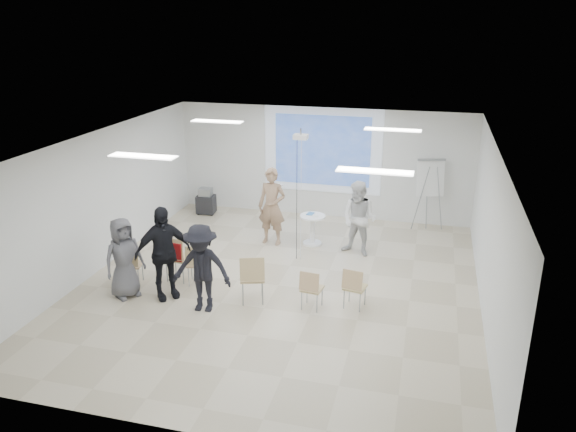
% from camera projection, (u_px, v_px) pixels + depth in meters
% --- Properties ---
extents(floor, '(8.00, 9.00, 0.10)m').
position_uv_depth(floor, '(278.00, 288.00, 11.63)').
color(floor, beige).
rests_on(floor, ground).
extents(ceiling, '(8.00, 9.00, 0.10)m').
position_uv_depth(ceiling, '(277.00, 140.00, 10.58)').
color(ceiling, white).
rests_on(ceiling, wall_back).
extents(wall_back, '(8.00, 0.10, 3.00)m').
position_uv_depth(wall_back, '(323.00, 162.00, 15.25)').
color(wall_back, silver).
rests_on(wall_back, floor).
extents(wall_left, '(0.10, 9.00, 3.00)m').
position_uv_depth(wall_left, '(97.00, 201.00, 12.06)').
color(wall_left, silver).
rests_on(wall_left, floor).
extents(wall_right, '(0.10, 9.00, 3.00)m').
position_uv_depth(wall_right, '(493.00, 236.00, 10.15)').
color(wall_right, silver).
rests_on(wall_right, floor).
extents(projection_halo, '(3.20, 0.01, 2.30)m').
position_uv_depth(projection_halo, '(322.00, 150.00, 15.07)').
color(projection_halo, silver).
rests_on(projection_halo, wall_back).
extents(projection_image, '(2.60, 0.01, 1.90)m').
position_uv_depth(projection_image, '(322.00, 151.00, 15.06)').
color(projection_image, '#3257AB').
rests_on(projection_image, wall_back).
extents(pedestal_table, '(0.70, 0.70, 0.77)m').
position_uv_depth(pedestal_table, '(312.00, 228.00, 13.57)').
color(pedestal_table, white).
rests_on(pedestal_table, floor).
extents(player_left, '(0.83, 0.60, 2.14)m').
position_uv_depth(player_left, '(272.00, 202.00, 13.43)').
color(player_left, '#A27F63').
rests_on(player_left, floor).
extents(player_right, '(1.12, 1.01, 1.94)m').
position_uv_depth(player_right, '(359.00, 215.00, 12.82)').
color(player_right, white).
rests_on(player_right, floor).
extents(controller_left, '(0.05, 0.13, 0.04)m').
position_uv_depth(controller_left, '(282.00, 186.00, 13.50)').
color(controller_left, silver).
rests_on(controller_left, player_left).
extents(controller_right, '(0.07, 0.12, 0.04)m').
position_uv_depth(controller_right, '(354.00, 197.00, 12.97)').
color(controller_right, white).
rests_on(controller_right, player_right).
extents(chair_far_left, '(0.49, 0.52, 0.86)m').
position_uv_depth(chair_far_left, '(130.00, 263.00, 11.45)').
color(chair_far_left, tan).
rests_on(chair_far_left, floor).
extents(chair_left_mid, '(0.49, 0.52, 0.99)m').
position_uv_depth(chair_left_mid, '(176.00, 255.00, 11.62)').
color(chair_left_mid, '#CEB777').
rests_on(chair_left_mid, floor).
extents(chair_left_inner, '(0.51, 0.53, 0.90)m').
position_uv_depth(chair_left_inner, '(197.00, 261.00, 11.47)').
color(chair_left_inner, tan).
rests_on(chair_left_inner, floor).
extents(chair_center, '(0.60, 0.63, 1.00)m').
position_uv_depth(chair_center, '(252.00, 275.00, 10.71)').
color(chair_center, tan).
rests_on(chair_center, floor).
extents(chair_right_inner, '(0.42, 0.45, 0.81)m').
position_uv_depth(chair_right_inner, '(311.00, 287.00, 10.51)').
color(chair_right_inner, tan).
rests_on(chair_right_inner, floor).
extents(chair_right_far, '(0.46, 0.48, 0.84)m').
position_uv_depth(chair_right_far, '(354.00, 285.00, 10.53)').
color(chair_right_far, '#CFB978').
rests_on(chair_right_far, floor).
extents(red_jacket, '(0.41, 0.11, 0.38)m').
position_uv_depth(red_jacket, '(173.00, 252.00, 11.46)').
color(red_jacket, maroon).
rests_on(red_jacket, chair_left_mid).
extents(laptop, '(0.37, 0.31, 0.03)m').
position_uv_depth(laptop, '(198.00, 261.00, 11.58)').
color(laptop, black).
rests_on(laptop, chair_left_inner).
extents(audience_left, '(1.43, 1.41, 2.16)m').
position_uv_depth(audience_left, '(162.00, 246.00, 10.79)').
color(audience_left, black).
rests_on(audience_left, floor).
extents(audience_mid, '(1.31, 0.79, 1.94)m').
position_uv_depth(audience_mid, '(201.00, 263.00, 10.33)').
color(audience_mid, black).
rests_on(audience_mid, floor).
extents(audience_outer, '(0.99, 1.07, 1.83)m').
position_uv_depth(audience_outer, '(123.00, 253.00, 10.89)').
color(audience_outer, slate).
rests_on(audience_outer, floor).
extents(flipchart_easel, '(0.80, 0.62, 1.89)m').
position_uv_depth(flipchart_easel, '(430.00, 178.00, 14.18)').
color(flipchart_easel, gray).
rests_on(flipchart_easel, floor).
extents(av_cart, '(0.52, 0.43, 0.74)m').
position_uv_depth(av_cart, '(206.00, 202.00, 15.72)').
color(av_cart, black).
rests_on(av_cart, floor).
extents(ceiling_projector, '(0.30, 0.25, 3.00)m').
position_uv_depth(ceiling_projector, '(301.00, 143.00, 12.04)').
color(ceiling_projector, white).
rests_on(ceiling_projector, ceiling).
extents(fluor_panel_nw, '(1.20, 0.30, 0.02)m').
position_uv_depth(fluor_panel_nw, '(217.00, 121.00, 12.90)').
color(fluor_panel_nw, white).
rests_on(fluor_panel_nw, ceiling).
extents(fluor_panel_ne, '(1.20, 0.30, 0.02)m').
position_uv_depth(fluor_panel_ne, '(393.00, 130.00, 11.96)').
color(fluor_panel_ne, white).
rests_on(fluor_panel_ne, ceiling).
extents(fluor_panel_sw, '(1.20, 0.30, 0.02)m').
position_uv_depth(fluor_panel_sw, '(143.00, 156.00, 9.71)').
color(fluor_panel_sw, white).
rests_on(fluor_panel_sw, ceiling).
extents(fluor_panel_se, '(1.20, 0.30, 0.02)m').
position_uv_depth(fluor_panel_se, '(375.00, 171.00, 8.77)').
color(fluor_panel_se, white).
rests_on(fluor_panel_se, ceiling).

